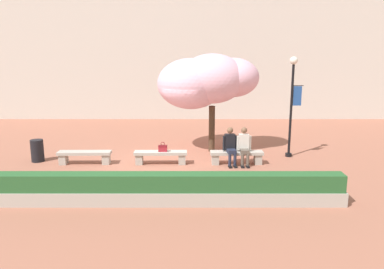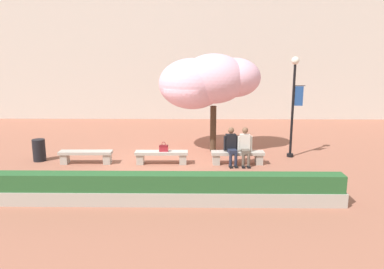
{
  "view_description": "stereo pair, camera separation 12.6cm",
  "coord_description": "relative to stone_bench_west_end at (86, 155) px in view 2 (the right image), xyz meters",
  "views": [
    {
      "loc": [
        1.08,
        -12.44,
        3.72
      ],
      "look_at": [
        1.05,
        0.2,
        1.0
      ],
      "focal_mm": 35.0,
      "sensor_mm": 36.0,
      "label": 1
    },
    {
      "loc": [
        1.21,
        -12.44,
        3.72
      ],
      "look_at": [
        1.05,
        0.2,
        1.0
      ],
      "focal_mm": 35.0,
      "sensor_mm": 36.0,
      "label": 2
    }
  ],
  "objects": [
    {
      "name": "ground_plane",
      "position": [
        2.62,
        0.0,
        -0.3
      ],
      "size": [
        100.0,
        100.0,
        0.0
      ],
      "primitive_type": "plane",
      "color": "#9E604C"
    },
    {
      "name": "building_facade",
      "position": [
        2.62,
        11.15,
        4.29
      ],
      "size": [
        28.0,
        4.0,
        9.18
      ],
      "primitive_type": "cube",
      "color": "beige",
      "rests_on": "ground"
    },
    {
      "name": "stone_bench_west_end",
      "position": [
        0.0,
        0.0,
        0.0
      ],
      "size": [
        1.82,
        0.45,
        0.45
      ],
      "color": "#ADA89E",
      "rests_on": "ground"
    },
    {
      "name": "stone_bench_near_west",
      "position": [
        2.62,
        0.0,
        0.0
      ],
      "size": [
        1.82,
        0.45,
        0.45
      ],
      "color": "#ADA89E",
      "rests_on": "ground"
    },
    {
      "name": "stone_bench_center",
      "position": [
        5.25,
        0.0,
        0.0
      ],
      "size": [
        1.82,
        0.45,
        0.45
      ],
      "color": "#ADA89E",
      "rests_on": "ground"
    },
    {
      "name": "person_seated_left",
      "position": [
        5.02,
        -0.05,
        0.39
      ],
      "size": [
        0.51,
        0.72,
        1.29
      ],
      "color": "black",
      "rests_on": "ground"
    },
    {
      "name": "person_seated_right",
      "position": [
        5.49,
        -0.05,
        0.39
      ],
      "size": [
        0.51,
        0.68,
        1.29
      ],
      "color": "black",
      "rests_on": "ground"
    },
    {
      "name": "handbag",
      "position": [
        2.7,
        -0.02,
        0.28
      ],
      "size": [
        0.3,
        0.15,
        0.34
      ],
      "color": "#A3232D",
      "rests_on": "stone_bench_near_west"
    },
    {
      "name": "cherry_tree_main",
      "position": [
        4.26,
        1.95,
        2.42
      ],
      "size": [
        3.91,
        2.84,
        3.75
      ],
      "color": "#473323",
      "rests_on": "ground"
    },
    {
      "name": "lamp_post_with_banner",
      "position": [
        7.31,
        0.98,
        1.9
      ],
      "size": [
        0.54,
        0.28,
        3.64
      ],
      "color": "black",
      "rests_on": "ground"
    },
    {
      "name": "planter_hedge_foreground",
      "position": [
        2.62,
        -3.53,
        0.08
      ],
      "size": [
        9.87,
        0.5,
        0.8
      ],
      "color": "#ADA89E",
      "rests_on": "ground"
    },
    {
      "name": "trash_bin",
      "position": [
        -1.76,
        0.33,
        0.09
      ],
      "size": [
        0.44,
        0.44,
        0.78
      ],
      "primitive_type": "cylinder",
      "color": "black",
      "rests_on": "ground"
    }
  ]
}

